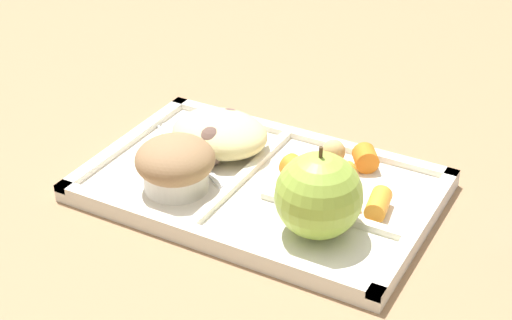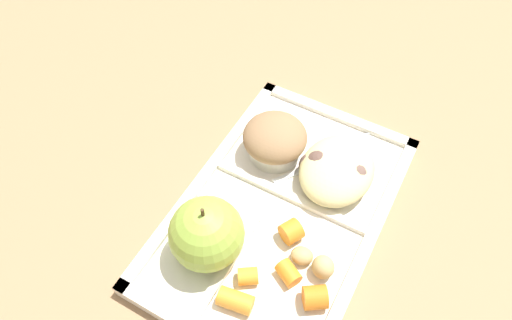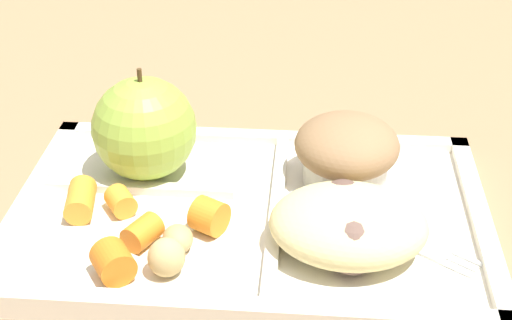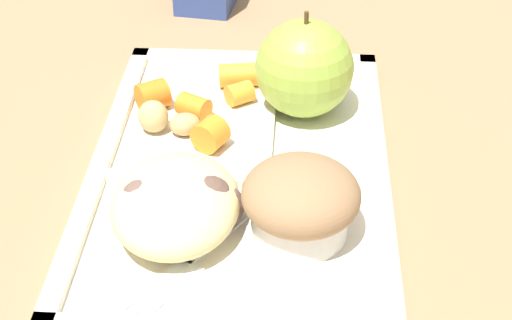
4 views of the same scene
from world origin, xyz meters
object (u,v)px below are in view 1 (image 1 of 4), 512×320
(lunch_tray, at_px, (260,188))
(plastic_fork, at_px, (185,149))
(green_apple, at_px, (319,195))
(bran_muffin, at_px, (175,164))

(lunch_tray, relative_size, plastic_fork, 2.60)
(green_apple, distance_m, plastic_fork, 0.21)
(green_apple, xyz_separation_m, plastic_fork, (0.19, -0.07, -0.04))
(lunch_tray, xyz_separation_m, bran_muffin, (0.07, 0.05, 0.03))
(lunch_tray, distance_m, plastic_fork, 0.11)
(lunch_tray, xyz_separation_m, green_apple, (-0.09, 0.05, 0.05))
(lunch_tray, height_order, plastic_fork, lunch_tray)
(lunch_tray, bearing_deg, bran_muffin, 33.52)
(green_apple, bearing_deg, bran_muffin, 0.00)
(bran_muffin, bearing_deg, lunch_tray, -146.48)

